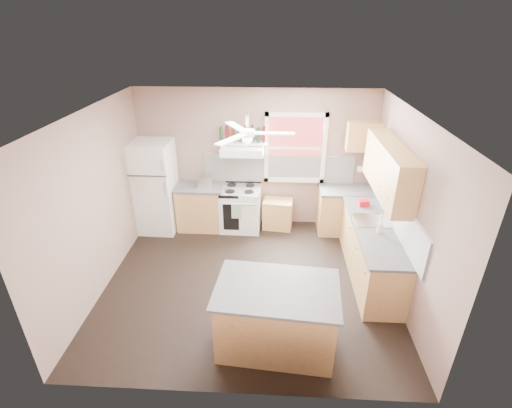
# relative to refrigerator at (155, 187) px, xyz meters

# --- Properties ---
(floor) EXTENTS (4.50, 4.50, 0.00)m
(floor) POSITION_rel_refrigerator_xyz_m (1.92, -1.61, -0.89)
(floor) COLOR black
(floor) RESTS_ON ground
(ceiling) EXTENTS (4.50, 4.50, 0.00)m
(ceiling) POSITION_rel_refrigerator_xyz_m (1.92, -1.61, 1.81)
(ceiling) COLOR white
(ceiling) RESTS_ON ground
(wall_back) EXTENTS (4.50, 0.05, 2.70)m
(wall_back) POSITION_rel_refrigerator_xyz_m (1.92, 0.41, 0.46)
(wall_back) COLOR #85685D
(wall_back) RESTS_ON ground
(wall_right) EXTENTS (0.05, 4.00, 2.70)m
(wall_right) POSITION_rel_refrigerator_xyz_m (4.19, -1.61, 0.46)
(wall_right) COLOR #85685D
(wall_right) RESTS_ON ground
(wall_left) EXTENTS (0.05, 4.00, 2.70)m
(wall_left) POSITION_rel_refrigerator_xyz_m (-0.36, -1.61, 0.46)
(wall_left) COLOR #85685D
(wall_left) RESTS_ON ground
(backsplash_back) EXTENTS (2.90, 0.03, 0.55)m
(backsplash_back) POSITION_rel_refrigerator_xyz_m (2.37, 0.37, 0.28)
(backsplash_back) COLOR white
(backsplash_back) RESTS_ON wall_back
(backsplash_right) EXTENTS (0.03, 2.60, 0.55)m
(backsplash_right) POSITION_rel_refrigerator_xyz_m (4.15, -1.31, 0.28)
(backsplash_right) COLOR white
(backsplash_right) RESTS_ON wall_right
(window_view) EXTENTS (1.00, 0.02, 1.20)m
(window_view) POSITION_rel_refrigerator_xyz_m (2.67, 0.37, 0.71)
(window_view) COLOR maroon
(window_view) RESTS_ON wall_back
(window_frame) EXTENTS (1.16, 0.07, 1.36)m
(window_frame) POSITION_rel_refrigerator_xyz_m (2.67, 0.34, 0.71)
(window_frame) COLOR white
(window_frame) RESTS_ON wall_back
(refrigerator) EXTENTS (0.78, 0.76, 1.79)m
(refrigerator) POSITION_rel_refrigerator_xyz_m (0.00, 0.00, 0.00)
(refrigerator) COLOR white
(refrigerator) RESTS_ON floor
(base_cabinet_left) EXTENTS (0.90, 0.60, 0.86)m
(base_cabinet_left) POSITION_rel_refrigerator_xyz_m (0.86, 0.09, -0.46)
(base_cabinet_left) COLOR #A77B45
(base_cabinet_left) RESTS_ON floor
(counter_left) EXTENTS (0.92, 0.62, 0.04)m
(counter_left) POSITION_rel_refrigerator_xyz_m (0.86, 0.09, -0.01)
(counter_left) COLOR #4B4B4E
(counter_left) RESTS_ON base_cabinet_left
(toaster) EXTENTS (0.31, 0.23, 0.18)m
(toaster) POSITION_rel_refrigerator_xyz_m (0.96, 0.07, 0.10)
(toaster) COLOR silver
(toaster) RESTS_ON counter_left
(stove) EXTENTS (0.79, 0.66, 0.86)m
(stove) POSITION_rel_refrigerator_xyz_m (1.64, 0.09, -0.46)
(stove) COLOR white
(stove) RESTS_ON floor
(range_hood) EXTENTS (0.78, 0.50, 0.14)m
(range_hood) POSITION_rel_refrigerator_xyz_m (1.69, 0.14, 0.73)
(range_hood) COLOR white
(range_hood) RESTS_ON wall_back
(bottle_shelf) EXTENTS (0.90, 0.26, 0.03)m
(bottle_shelf) POSITION_rel_refrigerator_xyz_m (1.69, 0.26, 0.83)
(bottle_shelf) COLOR white
(bottle_shelf) RESTS_ON range_hood
(cart) EXTENTS (0.60, 0.44, 0.57)m
(cart) POSITION_rel_refrigerator_xyz_m (2.37, 0.14, -0.61)
(cart) COLOR #A77B45
(cart) RESTS_ON floor
(base_cabinet_corner) EXTENTS (1.00, 0.60, 0.86)m
(base_cabinet_corner) POSITION_rel_refrigerator_xyz_m (3.67, 0.09, -0.46)
(base_cabinet_corner) COLOR #A77B45
(base_cabinet_corner) RESTS_ON floor
(base_cabinet_right) EXTENTS (0.60, 2.20, 0.86)m
(base_cabinet_right) POSITION_rel_refrigerator_xyz_m (3.87, -1.31, -0.46)
(base_cabinet_right) COLOR #A77B45
(base_cabinet_right) RESTS_ON floor
(counter_corner) EXTENTS (1.02, 0.62, 0.04)m
(counter_corner) POSITION_rel_refrigerator_xyz_m (3.67, 0.09, -0.01)
(counter_corner) COLOR #4B4B4E
(counter_corner) RESTS_ON base_cabinet_corner
(counter_right) EXTENTS (0.62, 2.22, 0.04)m
(counter_right) POSITION_rel_refrigerator_xyz_m (3.86, -1.31, -0.01)
(counter_right) COLOR #4B4B4E
(counter_right) RESTS_ON base_cabinet_right
(sink) EXTENTS (0.55, 0.45, 0.03)m
(sink) POSITION_rel_refrigerator_xyz_m (3.86, -1.11, 0.00)
(sink) COLOR silver
(sink) RESTS_ON counter_right
(faucet) EXTENTS (0.03, 0.03, 0.14)m
(faucet) POSITION_rel_refrigerator_xyz_m (4.02, -1.11, 0.08)
(faucet) COLOR silver
(faucet) RESTS_ON sink
(upper_cabinet_right) EXTENTS (0.33, 1.80, 0.76)m
(upper_cabinet_right) POSITION_rel_refrigerator_xyz_m (4.00, -1.11, 0.89)
(upper_cabinet_right) COLOR #A77B45
(upper_cabinet_right) RESTS_ON wall_right
(upper_cabinet_corner) EXTENTS (0.60, 0.33, 0.52)m
(upper_cabinet_corner) POSITION_rel_refrigerator_xyz_m (3.87, 0.22, 1.01)
(upper_cabinet_corner) COLOR #A77B45
(upper_cabinet_corner) RESTS_ON wall_back
(paper_towel) EXTENTS (0.26, 0.12, 0.12)m
(paper_towel) POSITION_rel_refrigerator_xyz_m (3.99, 0.25, 0.36)
(paper_towel) COLOR white
(paper_towel) RESTS_ON wall_back
(island) EXTENTS (1.49, 1.02, 0.86)m
(island) POSITION_rel_refrigerator_xyz_m (2.36, -2.85, -0.46)
(island) COLOR #A77B45
(island) RESTS_ON floor
(island_top) EXTENTS (1.58, 1.11, 0.04)m
(island_top) POSITION_rel_refrigerator_xyz_m (2.36, -2.85, -0.01)
(island_top) COLOR #4B4B4E
(island_top) RESTS_ON island
(ceiling_fan_hub) EXTENTS (0.20, 0.20, 0.08)m
(ceiling_fan_hub) POSITION_rel_refrigerator_xyz_m (1.92, -1.61, 1.56)
(ceiling_fan_hub) COLOR white
(ceiling_fan_hub) RESTS_ON ceiling
(soap_bottle) EXTENTS (0.10, 0.10, 0.22)m
(soap_bottle) POSITION_rel_refrigerator_xyz_m (3.89, -1.50, 0.11)
(soap_bottle) COLOR silver
(soap_bottle) RESTS_ON counter_right
(red_caddy) EXTENTS (0.20, 0.15, 0.10)m
(red_caddy) POSITION_rel_refrigerator_xyz_m (3.84, -0.58, 0.06)
(red_caddy) COLOR red
(red_caddy) RESTS_ON counter_right
(wine_bottles) EXTENTS (0.86, 0.06, 0.31)m
(wine_bottles) POSITION_rel_refrigerator_xyz_m (1.69, 0.26, 0.98)
(wine_bottles) COLOR #143819
(wine_bottles) RESTS_ON bottle_shelf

